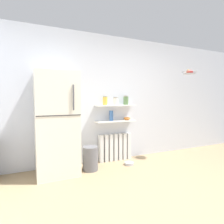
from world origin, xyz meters
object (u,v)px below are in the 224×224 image
at_px(shelf_bowl, 127,118).
at_px(trash_bin, 90,158).
at_px(radiator, 115,147).
at_px(storage_jar_2, 126,100).
at_px(refrigerator, 57,124).
at_px(storage_jar_0, 105,101).
at_px(vase, 111,116).
at_px(hanging_fruit_basket, 189,72).
at_px(storage_jar_1, 116,101).
at_px(pet_food_bowl, 129,163).

relative_size(shelf_bowl, trash_bin, 0.34).
height_order(radiator, storage_jar_2, storage_jar_2).
relative_size(refrigerator, storage_jar_2, 9.09).
bearing_deg(storage_jar_2, refrigerator, -171.69).
xyz_separation_m(refrigerator, storage_jar_0, (0.98, 0.21, 0.39)).
bearing_deg(refrigerator, storage_jar_0, 12.22).
xyz_separation_m(storage_jar_0, trash_bin, (-0.41, -0.30, -1.05)).
distance_m(radiator, storage_jar_2, 1.02).
height_order(vase, hanging_fruit_basket, hanging_fruit_basket).
bearing_deg(storage_jar_1, vase, 180.00).
relative_size(storage_jar_1, pet_food_bowl, 0.89).
distance_m(storage_jar_0, pet_food_bowl, 1.34).
distance_m(radiator, trash_bin, 0.73).
height_order(storage_jar_1, vase, storage_jar_1).
bearing_deg(storage_jar_2, vase, 180.00).
distance_m(refrigerator, trash_bin, 0.87).
bearing_deg(storage_jar_1, pet_food_bowl, -68.80).
height_order(storage_jar_0, shelf_bowl, storage_jar_0).
xyz_separation_m(storage_jar_1, shelf_bowl, (0.27, 0.00, -0.37)).
relative_size(vase, hanging_fruit_basket, 0.67).
xyz_separation_m(radiator, storage_jar_1, (0.00, -0.03, 0.97)).
distance_m(pet_food_bowl, hanging_fruit_basket, 2.32).
height_order(radiator, pet_food_bowl, radiator).
relative_size(trash_bin, pet_food_bowl, 2.38).
distance_m(radiator, vase, 0.68).
bearing_deg(shelf_bowl, storage_jar_2, -180.00).
relative_size(storage_jar_0, storage_jar_2, 0.94).
bearing_deg(shelf_bowl, hanging_fruit_basket, -20.28).
bearing_deg(hanging_fruit_basket, storage_jar_2, 160.17).
distance_m(storage_jar_0, storage_jar_2, 0.47).
bearing_deg(refrigerator, hanging_fruit_basket, -5.25).
height_order(refrigerator, storage_jar_1, refrigerator).
distance_m(refrigerator, hanging_fruit_basket, 2.94).
distance_m(refrigerator, storage_jar_1, 1.30).
xyz_separation_m(pet_food_bowl, hanging_fruit_basket, (1.40, -0.13, 1.85)).
height_order(shelf_bowl, pet_food_bowl, shelf_bowl).
relative_size(radiator, shelf_bowl, 4.88).
bearing_deg(pet_food_bowl, storage_jar_1, 111.20).
xyz_separation_m(radiator, hanging_fruit_basket, (1.53, -0.50, 1.60)).
distance_m(storage_jar_0, hanging_fruit_basket, 1.93).
height_order(storage_jar_2, pet_food_bowl, storage_jar_2).
bearing_deg(radiator, storage_jar_2, -7.21).
relative_size(storage_jar_0, pet_food_bowl, 1.00).
distance_m(refrigerator, shelf_bowl, 1.50).
distance_m(trash_bin, hanging_fruit_basket, 2.74).
distance_m(storage_jar_1, pet_food_bowl, 1.28).
height_order(radiator, storage_jar_1, storage_jar_1).
relative_size(storage_jar_0, trash_bin, 0.42).
xyz_separation_m(radiator, storage_jar_2, (0.24, -0.03, 0.99)).
distance_m(shelf_bowl, hanging_fruit_basket, 1.67).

